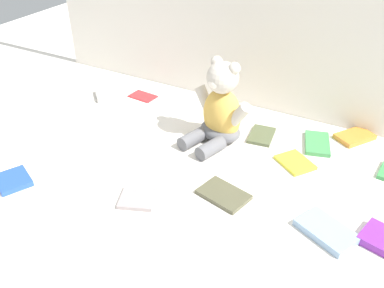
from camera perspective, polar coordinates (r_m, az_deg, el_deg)
ground_plane at (r=1.27m, az=2.33°, el=-1.65°), size 3.20×3.20×0.00m
backdrop_drape at (r=1.43m, az=9.97°, el=18.74°), size 1.71×0.03×0.75m
teddy_bear at (r=1.30m, az=3.86°, el=4.41°), size 0.22×0.22×0.27m
book_case_0 at (r=1.37m, az=16.72°, el=0.08°), size 0.11×0.15×0.01m
book_case_1 at (r=1.61m, az=-6.72°, el=6.54°), size 0.10×0.07×0.01m
book_case_2 at (r=1.08m, az=24.77°, el=-11.83°), size 0.12×0.11×0.02m
book_case_3 at (r=1.06m, az=17.89°, el=-11.22°), size 0.16×0.13×0.02m
book_case_5 at (r=1.26m, az=-23.22°, el=-4.57°), size 0.12×0.12×0.02m
book_case_7 at (r=1.11m, az=-7.42°, el=-7.37°), size 0.12×0.11×0.01m
book_case_8 at (r=1.12m, az=4.32°, el=-6.88°), size 0.15×0.11×0.01m
book_case_9 at (r=1.37m, az=9.47°, el=1.17°), size 0.09×0.12×0.01m
book_case_10 at (r=1.64m, az=-11.04°, el=6.75°), size 0.14×0.14×0.02m
book_case_11 at (r=1.44m, az=21.30°, el=0.94°), size 0.13×0.14×0.02m
book_case_12 at (r=1.27m, az=13.89°, el=-2.45°), size 0.13×0.13×0.01m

